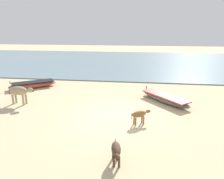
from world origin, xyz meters
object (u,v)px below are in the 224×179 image
fishing_boat_2 (33,84)px  calf_near_dark (116,150)px  calf_far_brown (140,114)px  cow_adult_dun (19,91)px  fishing_boat_0 (165,98)px

fishing_boat_2 → calf_near_dark: bearing=96.7°
calf_near_dark → calf_far_brown: (0.71, 2.88, -0.03)m
cow_adult_dun → calf_near_dark: 7.33m
calf_near_dark → calf_far_brown: bearing=155.9°
fishing_boat_2 → cow_adult_dun: 3.28m
cow_adult_dun → calf_far_brown: 6.71m
cow_adult_dun → calf_far_brown: size_ratio=1.76×
fishing_boat_0 → calf_far_brown: (-1.41, -2.96, 0.22)m
fishing_boat_2 → cow_adult_dun: (0.90, -3.12, 0.49)m
cow_adult_dun → calf_far_brown: cow_adult_dun is taller
fishing_boat_2 → calf_far_brown: fishing_boat_2 is taller
fishing_boat_0 → calf_near_dark: bearing=119.2°
fishing_boat_0 → cow_adult_dun: cow_adult_dun is taller
calf_far_brown → cow_adult_dun: bearing=136.0°
calf_far_brown → fishing_boat_2: bearing=117.3°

